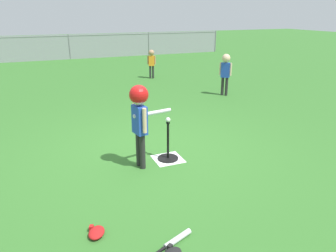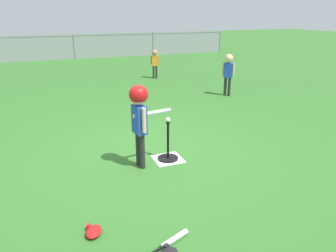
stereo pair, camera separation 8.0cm
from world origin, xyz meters
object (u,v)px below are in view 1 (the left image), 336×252
object	(u,v)px
spare_bat_silver	(172,242)
glove_near_bats	(96,232)
batter_child	(140,110)
fielder_deep_left	(225,69)
baseball_on_tee	(168,120)
fielder_deep_right	(151,60)
batting_tee	(168,154)

from	to	relation	value
spare_bat_silver	glove_near_bats	world-z (taller)	glove_near_bats
batter_child	spare_bat_silver	size ratio (longest dim) A/B	1.82
batter_child	fielder_deep_left	size ratio (longest dim) A/B	1.10
baseball_on_tee	spare_bat_silver	bearing A→B (deg)	-111.34
fielder_deep_right	spare_bat_silver	bearing A→B (deg)	-108.49
batting_tee	fielder_deep_right	bearing A→B (deg)	72.38
batting_tee	fielder_deep_left	size ratio (longest dim) A/B	0.55
glove_near_bats	baseball_on_tee	bearing A→B (deg)	45.06
batting_tee	glove_near_bats	size ratio (longest dim) A/B	2.29
fielder_deep_left	spare_bat_silver	xyz separation A→B (m)	(-3.68, -4.94, -0.69)
fielder_deep_left	fielder_deep_right	distance (m)	3.15
fielder_deep_left	spare_bat_silver	bearing A→B (deg)	-126.72
batter_child	spare_bat_silver	xyz separation A→B (m)	(-0.25, -1.73, -0.85)
spare_bat_silver	batting_tee	bearing A→B (deg)	68.66
batting_tee	fielder_deep_left	distance (m)	4.36
fielder_deep_left	glove_near_bats	distance (m)	6.30
baseball_on_tee	glove_near_bats	size ratio (longest dim) A/B	0.28
baseball_on_tee	batter_child	world-z (taller)	batter_child
spare_bat_silver	glove_near_bats	bearing A→B (deg)	146.92
fielder_deep_left	glove_near_bats	xyz separation A→B (m)	(-4.35, -4.50, -0.69)
batter_child	fielder_deep_right	distance (m)	6.63
batting_tee	spare_bat_silver	distance (m)	1.95
batting_tee	glove_near_bats	xyz separation A→B (m)	(-1.38, -1.38, -0.06)
baseball_on_tee	batter_child	distance (m)	0.52
batter_child	fielder_deep_left	distance (m)	4.70
batting_tee	spare_bat_silver	size ratio (longest dim) A/B	0.90
batter_child	glove_near_bats	size ratio (longest dim) A/B	4.62
baseball_on_tee	glove_near_bats	world-z (taller)	baseball_on_tee
baseball_on_tee	fielder_deep_left	xyz separation A→B (m)	(2.97, 3.12, 0.07)
fielder_deep_right	batting_tee	bearing A→B (deg)	-107.62
batting_tee	glove_near_bats	bearing A→B (deg)	-134.94
baseball_on_tee	fielder_deep_right	xyz separation A→B (m)	(1.94, 6.10, -0.03)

